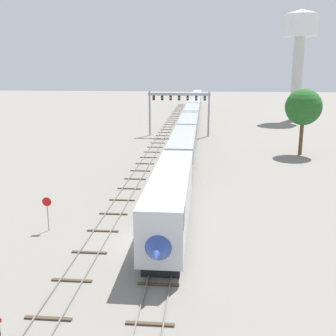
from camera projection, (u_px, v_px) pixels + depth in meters
ground_plane at (141, 243)px, 31.08m from camera, size 400.00×400.00×0.00m
track_main at (192, 128)px, 88.89m from camera, size 2.60×200.00×0.16m
track_near at (156, 145)px, 70.03m from camera, size 2.60×160.00×0.16m
passenger_train at (192, 116)px, 89.51m from camera, size 3.04×135.26×4.80m
signal_gantry at (179, 103)px, 78.23m from camera, size 12.10×0.49×8.66m
water_tower at (300, 37)px, 98.71m from camera, size 8.19×8.19×26.68m
switch_stand at (0, 334)px, 19.73m from camera, size 0.36×0.24×1.46m
stop_sign at (47, 209)px, 33.08m from camera, size 0.76×0.08×2.88m
trackside_tree_left at (303, 107)px, 60.95m from camera, size 5.46×5.46×10.04m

